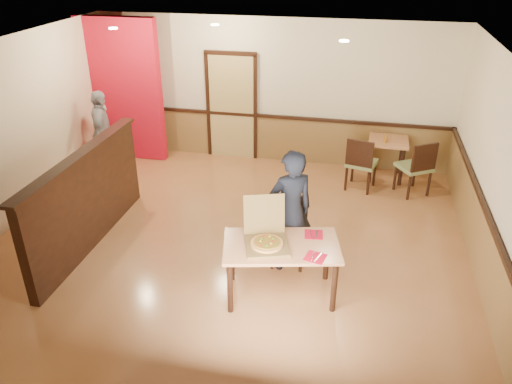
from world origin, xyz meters
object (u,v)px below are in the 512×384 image
main_table (281,252)px  side_chair_left (361,162)px  side_table (388,149)px  side_chair_right (417,166)px  diner (290,211)px  passerby (103,132)px  condiment (386,138)px  pizza_box (266,240)px  diner_chair (290,227)px

main_table → side_chair_left: (0.88, 3.23, -0.10)m
side_chair_left → side_table: size_ratio=1.31×
side_chair_left → side_chair_right: bearing=-165.6°
side_chair_left → diner: 2.75m
main_table → diner: bearing=76.6°
passerby → condiment: bearing=-101.7°
main_table → pizza_box: size_ratio=2.13×
passerby → pizza_box: (3.76, -3.04, 0.02)m
side_chair_right → pizza_box: bearing=25.7°
main_table → diner_chair: (-0.01, 0.80, -0.12)m
side_table → condiment: 0.30m
side_chair_left → passerby: (-4.82, -0.23, 0.25)m
diner → passerby: diner is taller
pizza_box → condiment: (1.46, 3.75, 0.01)m
diner_chair → pizza_box: pizza_box is taller
side_table → passerby: passerby is taller
main_table → side_chair_left: size_ratio=1.56×
pizza_box → condiment: size_ratio=4.73×
main_table → condiment: condiment is taller
main_table → side_table: 4.09m
diner_chair → condiment: (1.30, 2.92, 0.31)m
passerby → condiment: passerby is taller
pizza_box → diner_chair: bearing=60.9°
passerby → condiment: (5.22, 0.71, 0.04)m
main_table → diner: diner is taller
side_chair_left → pizza_box: (-1.06, -3.27, 0.28)m
pizza_box → condiment: pizza_box is taller
main_table → side_chair_left: side_chair_left is taller
passerby → pizza_box: bearing=-148.4°
side_chair_right → diner: size_ratio=0.59×
diner → condiment: size_ratio=11.22×
diner → pizza_box: bearing=42.5°
side_table → diner_chair: bearing=-114.0°
main_table → side_table: bearing=57.9°
side_chair_left → diner: diner is taller
side_table → diner: 3.49m
diner_chair → side_chair_right: 3.07m
side_chair_left → condiment: 0.69m
passerby → condiment: size_ratio=10.36×
diner → diner_chair: bearing=-114.8°
main_table → diner_chair: bearing=78.1°
side_chair_right → diner_chair: bearing=20.2°
diner_chair → side_chair_right: side_chair_right is taller
side_table → passerby: (-5.29, -0.85, 0.22)m
diner → passerby: size_ratio=1.08×
diner → pizza_box: 0.71m
side_chair_left → main_table: bearing=88.6°
diner → condiment: 3.32m
diner_chair → side_chair_left: bearing=68.7°
diner_chair → side_chair_left: 2.60m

